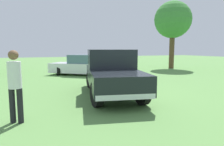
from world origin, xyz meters
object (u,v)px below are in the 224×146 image
at_px(sedan_near, 82,66).
at_px(tree_back_left, 173,20).
at_px(pickup_truck, 111,71).
at_px(person_bystander, 15,82).

xyz_separation_m(sedan_near, tree_back_left, (-1.46, 9.16, 3.89)).
xyz_separation_m(pickup_truck, tree_back_left, (-8.00, 9.63, 3.59)).
bearing_deg(tree_back_left, person_bystander, -52.57).
height_order(person_bystander, tree_back_left, tree_back_left).
bearing_deg(sedan_near, pickup_truck, 125.33).
xyz_separation_m(person_bystander, tree_back_left, (-9.99, 13.06, 3.50)).
height_order(pickup_truck, sedan_near, pickup_truck).
height_order(pickup_truck, tree_back_left, tree_back_left).
distance_m(person_bystander, tree_back_left, 16.81).
bearing_deg(tree_back_left, pickup_truck, -50.27).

